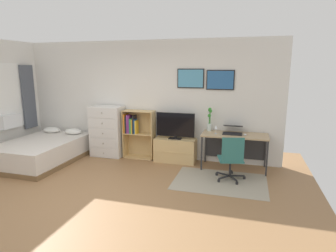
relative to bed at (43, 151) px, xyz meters
The scene contains 14 objects.
ground_plane 2.52m from the bed, 32.61° to the right, with size 7.20×7.20×0.00m, color #936B44.
wall_back_with_posters 2.63m from the bed, 26.75° to the left, with size 6.12×0.09×2.70m.
area_rug 3.99m from the bed, ahead, with size 1.70×1.20×0.01m, color #9E937F.
bed is the anchor object (origin of this frame).
dresser 1.49m from the bed, 33.52° to the left, with size 0.76×0.46×1.20m.
bookshelf 2.15m from the bed, 24.34° to the left, with size 0.73×0.30×1.12m.
tv_stand 3.00m from the bed, 15.79° to the left, with size 0.92×0.41×0.53m.
television 3.05m from the bed, 15.38° to the left, with size 0.86×0.16×0.59m.
desk 4.27m from the bed, 10.76° to the left, with size 1.34×0.60×0.74m.
office_chair 4.17m from the bed, ahead, with size 0.58×0.57×0.86m.
laptop 4.24m from the bed, 11.05° to the left, with size 0.40×0.43×0.17m.
computer_mouse 4.46m from the bed, ahead, with size 0.06×0.10×0.03m, color silver.
bamboo_vase 3.81m from the bed, 13.85° to the left, with size 0.09×0.10×0.51m.
wine_glass 3.90m from the bed, ahead, with size 0.07×0.07×0.18m.
Camera 1 is at (2.30, -3.79, 2.09)m, focal length 30.35 mm.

